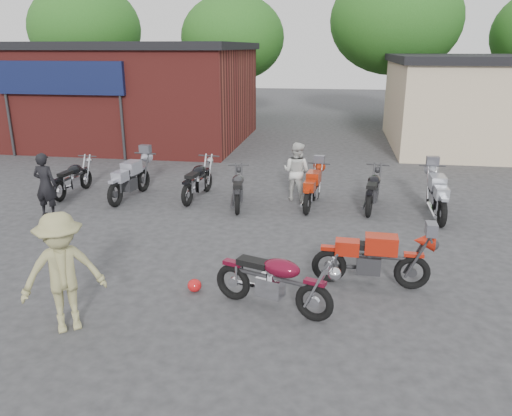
% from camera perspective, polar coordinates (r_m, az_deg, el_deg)
% --- Properties ---
extents(ground, '(90.00, 90.00, 0.00)m').
position_cam_1_polar(ground, '(8.71, 0.28, -10.04)').
color(ground, '#2D2D2F').
extents(brick_building, '(12.00, 8.00, 4.00)m').
position_cam_1_polar(brick_building, '(23.97, -16.29, 12.26)').
color(brick_building, maroon).
rests_on(brick_building, ground).
extents(tree_0, '(6.56, 6.56, 8.20)m').
position_cam_1_polar(tree_0, '(33.27, -18.72, 17.07)').
color(tree_0, '#1C4F15').
rests_on(tree_0, ground).
extents(tree_1, '(5.92, 5.92, 7.40)m').
position_cam_1_polar(tree_1, '(30.24, -2.63, 17.19)').
color(tree_1, '#1C4F15').
rests_on(tree_1, ground).
extents(tree_2, '(7.04, 7.04, 8.80)m').
position_cam_1_polar(tree_2, '(29.73, 15.49, 17.94)').
color(tree_2, '#1C4F15').
rests_on(tree_2, ground).
extents(vintage_motorcycle, '(2.12, 1.29, 1.17)m').
position_cam_1_polar(vintage_motorcycle, '(8.02, 2.14, -7.94)').
color(vintage_motorcycle, '#5C0B1F').
rests_on(vintage_motorcycle, ground).
extents(sportbike, '(2.01, 0.72, 1.16)m').
position_cam_1_polar(sportbike, '(9.06, 13.26, -5.33)').
color(sportbike, red).
rests_on(sportbike, ground).
extents(helmet, '(0.31, 0.31, 0.23)m').
position_cam_1_polar(helmet, '(8.88, -7.05, -8.77)').
color(helmet, red).
rests_on(helmet, ground).
extents(person_dark, '(0.61, 0.41, 1.62)m').
position_cam_1_polar(person_dark, '(13.49, -22.93, 2.45)').
color(person_dark, black).
rests_on(person_dark, ground).
extents(person_light, '(0.96, 0.86, 1.62)m').
position_cam_1_polar(person_light, '(13.83, 4.65, 4.18)').
color(person_light, silver).
rests_on(person_light, ground).
extents(person_tan, '(1.38, 1.25, 1.86)m').
position_cam_1_polar(person_tan, '(7.90, -21.22, -6.92)').
color(person_tan, '#97915D').
rests_on(person_tan, ground).
extents(row_bike_0, '(0.73, 1.90, 1.08)m').
position_cam_1_polar(row_bike_0, '(15.29, -20.18, 3.42)').
color(row_bike_0, black).
rests_on(row_bike_0, ground).
extents(row_bike_1, '(0.94, 2.21, 1.24)m').
position_cam_1_polar(row_bike_1, '(14.39, -14.22, 3.46)').
color(row_bike_1, '#9898A5').
rests_on(row_bike_1, ground).
extents(row_bike_2, '(0.88, 2.08, 1.17)m').
position_cam_1_polar(row_bike_2, '(14.07, -6.67, 3.41)').
color(row_bike_2, black).
rests_on(row_bike_2, ground).
extents(row_bike_3, '(0.91, 1.91, 1.07)m').
position_cam_1_polar(row_bike_3, '(13.27, -2.07, 2.40)').
color(row_bike_3, '#27272A').
rests_on(row_bike_3, ground).
extents(row_bike_4, '(0.88, 1.99, 1.12)m').
position_cam_1_polar(row_bike_4, '(13.32, 6.50, 2.48)').
color(row_bike_4, '#AA2A0E').
rests_on(row_bike_4, ground).
extents(row_bike_5, '(0.96, 2.02, 1.13)m').
position_cam_1_polar(row_bike_5, '(13.41, 13.24, 2.22)').
color(row_bike_5, black).
rests_on(row_bike_5, ground).
extents(row_bike_6, '(0.71, 2.13, 1.23)m').
position_cam_1_polar(row_bike_6, '(13.24, 19.99, 1.65)').
color(row_bike_6, '#8F939D').
rests_on(row_bike_6, ground).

